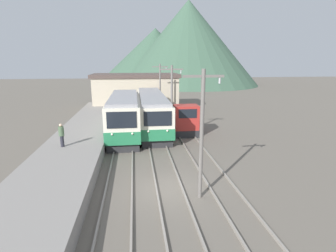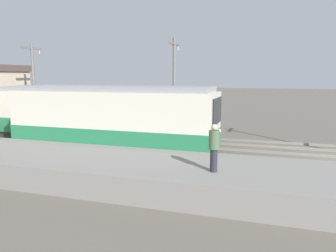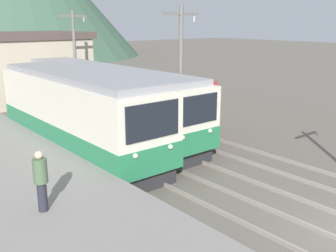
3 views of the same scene
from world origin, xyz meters
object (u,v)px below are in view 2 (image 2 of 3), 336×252
(commuter_train_center, at_px, (99,118))
(catenary_mast_mid, at_px, (174,87))
(catenary_mast_far, at_px, (34,86))
(shunting_locomotive, at_px, (148,121))
(commuter_train_left, at_px, (114,125))
(person_on_platform, at_px, (214,146))

(commuter_train_center, relative_size, catenary_mast_mid, 2.18)
(catenary_mast_mid, height_order, catenary_mast_far, same)
(commuter_train_center, xyz_separation_m, catenary_mast_far, (1.51, 6.13, 1.96))
(shunting_locomotive, height_order, catenary_mast_mid, catenary_mast_mid)
(catenary_mast_far, bearing_deg, catenary_mast_mid, -90.00)
(commuter_train_left, bearing_deg, catenary_mast_far, 63.37)
(commuter_train_left, bearing_deg, catenary_mast_mid, -25.74)
(shunting_locomotive, distance_m, catenary_mast_far, 8.75)
(commuter_train_left, distance_m, person_on_platform, 7.46)
(commuter_train_left, bearing_deg, commuter_train_center, 41.31)
(shunting_locomotive, height_order, catenary_mast_far, catenary_mast_far)
(catenary_mast_mid, xyz_separation_m, person_on_platform, (-8.58, -4.04, -1.74))
(commuter_train_left, bearing_deg, person_on_platform, -124.90)
(commuter_train_left, height_order, catenary_mast_far, catenary_mast_far)
(commuter_train_center, distance_m, person_on_platform, 11.12)
(commuter_train_center, bearing_deg, catenary_mast_far, 76.18)
(catenary_mast_far, xyz_separation_m, person_on_platform, (-8.58, -14.71, -1.74))
(shunting_locomotive, bearing_deg, catenary_mast_far, 100.23)
(commuter_train_left, distance_m, catenary_mast_far, 9.79)
(commuter_train_left, relative_size, person_on_platform, 6.49)
(commuter_train_center, xyz_separation_m, person_on_platform, (-7.07, -8.58, 0.22))
(person_on_platform, bearing_deg, catenary_mast_far, 59.76)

